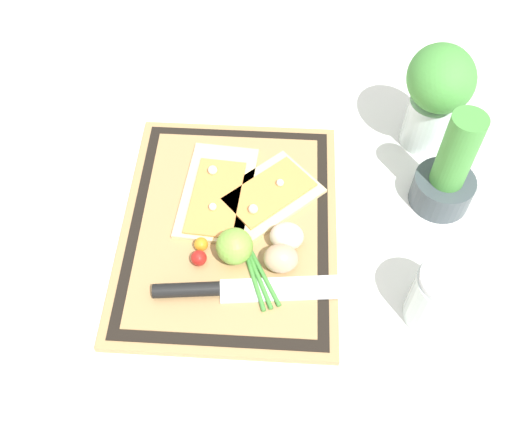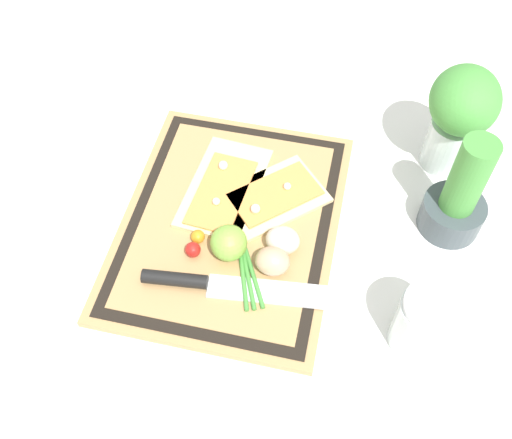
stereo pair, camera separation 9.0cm
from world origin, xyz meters
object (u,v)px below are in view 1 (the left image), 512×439
at_px(cherry_tomato_yellow, 201,244).
at_px(lime, 235,246).
at_px(herb_pot, 448,175).
at_px(herb_glass, 437,92).
at_px(egg_pink, 287,236).
at_px(sauce_jar, 440,300).
at_px(knife, 219,290).
at_px(egg_brown, 281,258).
at_px(pizza_slice_near, 217,193).
at_px(pizza_slice_far, 264,197).
at_px(cherry_tomato_red, 199,258).

bearing_deg(cherry_tomato_yellow, lime, 77.60).
xyz_separation_m(herb_pot, herb_glass, (-0.14, -0.01, 0.05)).
height_order(egg_pink, sauce_jar, sauce_jar).
relative_size(knife, egg_brown, 5.57).
relative_size(pizza_slice_near, pizza_slice_far, 0.99).
bearing_deg(pizza_slice_far, pizza_slice_near, -92.94).
distance_m(egg_pink, sauce_jar, 0.25).
bearing_deg(pizza_slice_far, herb_pot, 94.98).
bearing_deg(sauce_jar, cherry_tomato_yellow, -103.81).
relative_size(pizza_slice_far, herb_glass, 1.07).
bearing_deg(cherry_tomato_yellow, herb_pot, 108.47).
distance_m(pizza_slice_near, sauce_jar, 0.40).
bearing_deg(egg_pink, lime, -71.18).
bearing_deg(pizza_slice_near, herb_glass, 113.76).
xyz_separation_m(pizza_slice_far, egg_pink, (0.09, 0.04, 0.02)).
relative_size(pizza_slice_far, cherry_tomato_yellow, 9.53).
xyz_separation_m(pizza_slice_near, egg_brown, (0.13, 0.11, 0.02)).
bearing_deg(lime, pizza_slice_far, 160.94).
distance_m(egg_brown, herb_glass, 0.39).
bearing_deg(sauce_jar, herb_pot, 171.25).
distance_m(lime, cherry_tomato_yellow, 0.06).
bearing_deg(egg_pink, pizza_slice_near, -128.04).
distance_m(egg_pink, cherry_tomato_red, 0.14).
bearing_deg(knife, cherry_tomato_yellow, -155.09).
height_order(cherry_tomato_yellow, herb_glass, herb_glass).
relative_size(cherry_tomato_red, herb_pot, 0.13).
distance_m(pizza_slice_near, herb_pot, 0.38).
height_order(egg_pink, cherry_tomato_yellow, egg_pink).
relative_size(egg_pink, herb_pot, 0.27).
height_order(knife, herb_pot, herb_pot).
height_order(egg_pink, herb_glass, herb_glass).
relative_size(lime, cherry_tomato_red, 2.32).
xyz_separation_m(pizza_slice_near, herb_pot, (-0.02, 0.38, 0.05)).
bearing_deg(sauce_jar, pizza_slice_far, -126.24).
bearing_deg(herb_pot, lime, -67.06).
relative_size(egg_brown, herb_pot, 0.27).
xyz_separation_m(herb_pot, sauce_jar, (0.22, -0.03, -0.02)).
xyz_separation_m(egg_pink, sauce_jar, (0.10, 0.22, 0.01)).
bearing_deg(egg_brown, herb_glass, 139.62).
bearing_deg(egg_pink, egg_brown, -10.62).
bearing_deg(herb_glass, pizza_slice_far, -59.86).
relative_size(pizza_slice_near, knife, 0.71).
xyz_separation_m(pizza_slice_far, egg_brown, (0.13, 0.03, 0.02)).
bearing_deg(egg_pink, herb_pot, 114.16).
distance_m(cherry_tomato_red, sauce_jar, 0.36).
xyz_separation_m(knife, cherry_tomato_yellow, (-0.08, -0.04, 0.00)).
xyz_separation_m(pizza_slice_far, lime, (0.12, -0.04, 0.02)).
relative_size(sauce_jar, herb_glass, 0.55).
xyz_separation_m(egg_brown, sauce_jar, (0.06, 0.23, 0.01)).
height_order(pizza_slice_far, herb_pot, herb_pot).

